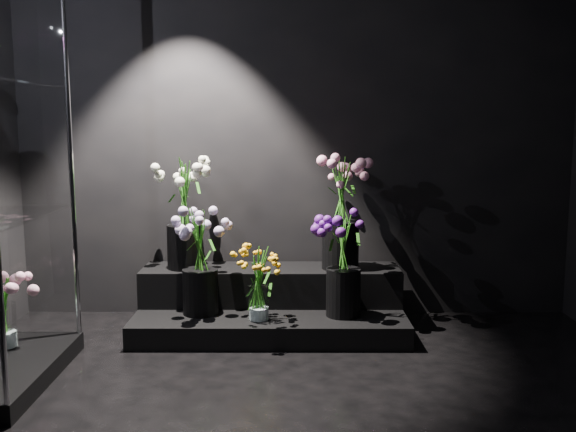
{
  "coord_description": "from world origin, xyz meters",
  "views": [
    {
      "loc": [
        -0.04,
        -2.64,
        1.4
      ],
      "look_at": [
        -0.05,
        1.2,
        0.84
      ],
      "focal_mm": 40.0,
      "sensor_mm": 36.0,
      "label": 1
    }
  ],
  "objects": [
    {
      "name": "wall_back",
      "position": [
        0.0,
        2.0,
        1.4
      ],
      "size": [
        4.0,
        0.0,
        4.0
      ],
      "primitive_type": "plane",
      "rotation": [
        1.57,
        0.0,
        0.0
      ],
      "color": "black",
      "rests_on": "floor"
    },
    {
      "name": "wall_front",
      "position": [
        0.0,
        -2.0,
        1.4
      ],
      "size": [
        4.0,
        0.0,
        4.0
      ],
      "primitive_type": "plane",
      "rotation": [
        -1.57,
        0.0,
        0.0
      ],
      "color": "black",
      "rests_on": "floor"
    },
    {
      "name": "display_riser",
      "position": [
        -0.17,
        1.64,
        0.17
      ],
      "size": [
        1.8,
        0.8,
        0.4
      ],
      "color": "black",
      "rests_on": "floor"
    },
    {
      "name": "bouquet_orange_bells",
      "position": [
        -0.24,
        1.34,
        0.39
      ],
      "size": [
        0.34,
        0.34,
        0.47
      ],
      "rotation": [
        0.0,
        0.0,
        -0.41
      ],
      "color": "white",
      "rests_on": "display_riser"
    },
    {
      "name": "bouquet_lilac",
      "position": [
        -0.63,
        1.47,
        0.55
      ],
      "size": [
        0.42,
        0.42,
        0.7
      ],
      "rotation": [
        0.0,
        0.0,
        0.16
      ],
      "color": "black",
      "rests_on": "display_riser"
    },
    {
      "name": "bouquet_purple",
      "position": [
        0.31,
        1.43,
        0.55
      ],
      "size": [
        0.39,
        0.39,
        0.68
      ],
      "rotation": [
        0.0,
        0.0,
        -0.13
      ],
      "color": "black",
      "rests_on": "display_riser"
    },
    {
      "name": "bouquet_cream_roses",
      "position": [
        -0.77,
        1.73,
        0.84
      ],
      "size": [
        0.5,
        0.5,
        0.76
      ],
      "rotation": [
        0.0,
        0.0,
        -0.4
      ],
      "color": "black",
      "rests_on": "display_riser"
    },
    {
      "name": "bouquet_pink_roses",
      "position": [
        0.31,
        1.72,
        0.82
      ],
      "size": [
        0.43,
        0.43,
        0.77
      ],
      "rotation": [
        0.0,
        0.0,
        0.32
      ],
      "color": "black",
      "rests_on": "display_riser"
    },
    {
      "name": "bouquet_case_base_pink",
      "position": [
        -1.7,
        0.94,
        0.34
      ],
      "size": [
        0.4,
        0.4,
        0.43
      ],
      "rotation": [
        0.0,
        0.0,
        -0.2
      ],
      "color": "white",
      "rests_on": "display_case"
    }
  ]
}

